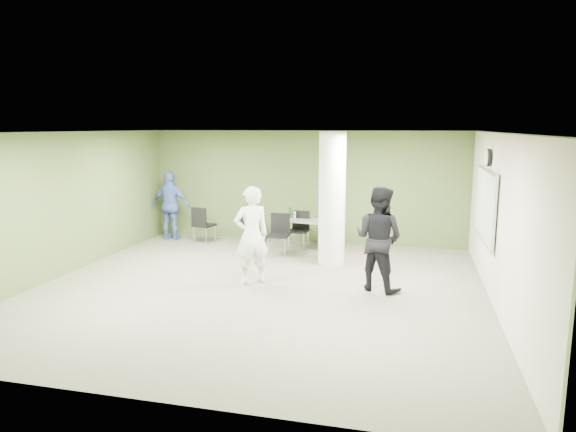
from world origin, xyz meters
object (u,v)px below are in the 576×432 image
(man_black, at_px, (379,239))
(man_blue, at_px, (171,206))
(woman_white, at_px, (251,235))
(folding_table, at_px, (312,222))
(chair_back_left, at_px, (202,222))

(man_black, relative_size, man_blue, 1.05)
(woman_white, bearing_deg, man_black, 147.21)
(woman_white, relative_size, man_blue, 1.03)
(woman_white, bearing_deg, folding_table, -137.80)
(woman_white, xyz_separation_m, man_black, (2.31, 0.17, 0.02))
(woman_white, bearing_deg, man_blue, -81.38)
(chair_back_left, relative_size, man_black, 0.49)
(woman_white, xyz_separation_m, man_blue, (-3.17, 3.12, -0.02))
(folding_table, height_order, woman_white, woman_white)
(folding_table, distance_m, man_black, 3.27)
(woman_white, distance_m, man_black, 2.32)
(folding_table, distance_m, chair_back_left, 2.78)
(chair_back_left, bearing_deg, man_black, 162.93)
(chair_back_left, bearing_deg, man_blue, -0.85)
(folding_table, bearing_deg, man_black, -46.86)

